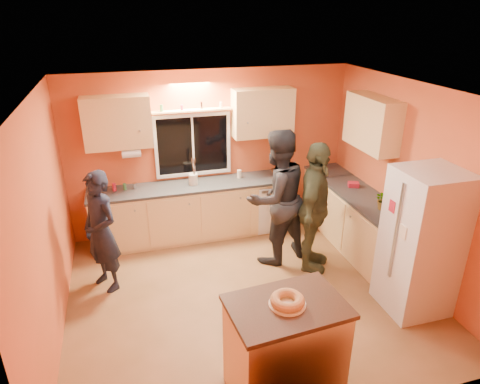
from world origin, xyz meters
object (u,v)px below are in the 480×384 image
object	(u,v)px
refrigerator	(421,242)
island	(285,348)
person_left	(101,232)
person_center	(276,198)
person_right	(314,208)

from	to	relation	value
refrigerator	island	world-z (taller)	refrigerator
person_left	person_center	distance (m)	2.38
island	person_left	size ratio (longest dim) A/B	0.68
person_center	person_right	world-z (taller)	person_center
refrigerator	island	bearing A→B (deg)	-159.16
refrigerator	person_center	bearing A→B (deg)	130.00
person_center	person_right	xyz separation A→B (m)	(0.41, -0.36, -0.05)
person_left	refrigerator	bearing A→B (deg)	33.54
refrigerator	person_right	size ratio (longest dim) A/B	0.97
island	person_right	size ratio (longest dim) A/B	0.59
island	person_left	xyz separation A→B (m)	(-1.63, 2.23, 0.30)
person_left	island	bearing A→B (deg)	1.79
refrigerator	person_left	world-z (taller)	refrigerator
refrigerator	person_center	size ratio (longest dim) A/B	0.92
refrigerator	person_right	xyz separation A→B (m)	(-0.84, 1.14, 0.03)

